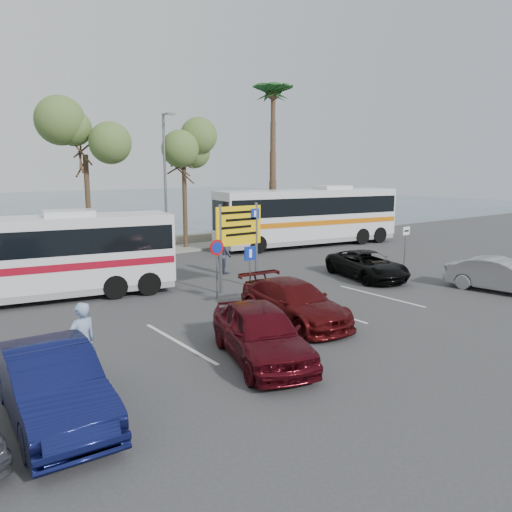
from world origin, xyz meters
TOP-DOWN VIEW (x-y plane):
  - ground at (0.00, 0.00)m, footprint 120.00×120.00m
  - kerb_strip at (0.00, 14.00)m, footprint 44.00×2.40m
  - seawall at (0.00, 16.00)m, footprint 48.00×0.80m
  - tree_mid at (-1.50, 14.00)m, footprint 3.20×3.20m
  - tree_right at (4.50, 14.00)m, footprint 3.20×3.20m
  - palm_tree at (11.50, 14.00)m, footprint 4.80×4.80m
  - street_lamp_right at (3.00, 13.52)m, footprint 0.45×1.15m
  - direction_sign at (1.00, 3.20)m, footprint 2.20×0.12m
  - sign_no_stop at (-0.60, 2.38)m, footprint 0.60×0.08m
  - sign_parking at (-0.20, 0.79)m, footprint 0.50×0.07m
  - sign_taxi at (9.80, 1.49)m, footprint 0.50×0.07m
  - lane_markings at (-1.14, -1.00)m, footprint 12.02×4.20m
  - coach_bus_left at (-6.50, 6.50)m, footprint 11.21×4.33m
  - coach_bus_right at (11.68, 10.50)m, footprint 12.79×4.62m
  - car_blue at (-8.27, -3.50)m, footprint 1.84×4.68m
  - car_maroon at (-0.11, -1.53)m, footprint 2.32×4.82m
  - car_red at (-3.00, -3.50)m, footprint 3.08×4.79m
  - suv_black at (7.00, 1.48)m, footprint 3.13×4.88m
  - car_silver_b at (9.40, -3.50)m, footprint 2.20×4.38m
  - pedestrian_near at (-7.16, -2.00)m, footprint 0.80×0.62m
  - pedestrian_far at (2.42, 6.50)m, footprint 0.71×0.88m

SIDE VIEW (x-z plane):
  - ground at x=0.00m, z-range 0.00..0.00m
  - lane_markings at x=-1.14m, z-range 0.00..0.01m
  - kerb_strip at x=0.00m, z-range 0.00..0.15m
  - seawall at x=0.00m, z-range 0.00..0.60m
  - suv_black at x=7.00m, z-range 0.00..1.25m
  - car_maroon at x=-0.11m, z-range 0.00..1.35m
  - car_silver_b at x=9.40m, z-range 0.00..1.38m
  - car_blue at x=-8.27m, z-range 0.00..1.52m
  - car_red at x=-3.00m, z-range 0.00..1.52m
  - pedestrian_far at x=2.42m, z-range 0.00..1.75m
  - pedestrian_near at x=-7.16m, z-range 0.00..1.93m
  - sign_taxi at x=9.80m, z-range 0.32..2.52m
  - sign_parking at x=-0.20m, z-range 0.34..2.59m
  - sign_no_stop at x=-0.60m, z-range 0.40..2.75m
  - coach_bus_left at x=-6.50m, z-range -0.12..3.30m
  - coach_bus_right at x=11.68m, z-range -0.14..3.76m
  - direction_sign at x=1.00m, z-range 0.63..4.23m
  - street_lamp_right at x=3.00m, z-range 0.59..8.60m
  - tree_right at x=4.50m, z-range 2.47..9.87m
  - tree_mid at x=-1.50m, z-range 2.65..10.65m
  - palm_tree at x=11.50m, z-range 4.27..15.47m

